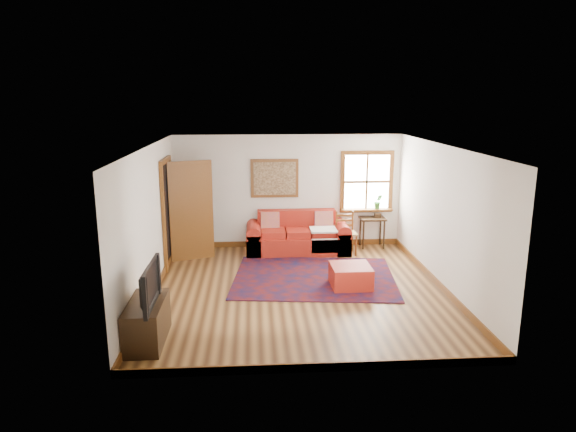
{
  "coord_description": "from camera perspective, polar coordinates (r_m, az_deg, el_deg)",
  "views": [
    {
      "loc": [
        -0.76,
        -8.4,
        3.3
      ],
      "look_at": [
        -0.15,
        0.6,
        1.19
      ],
      "focal_mm": 32.0,
      "sensor_mm": 36.0,
      "label": 1
    }
  ],
  "objects": [
    {
      "name": "window",
      "position": [
        11.56,
        8.89,
        3.1
      ],
      "size": [
        1.18,
        0.2,
        1.38
      ],
      "color": "white",
      "rests_on": "ground"
    },
    {
      "name": "red_ottoman",
      "position": [
        9.2,
        6.97,
        -6.66
      ],
      "size": [
        0.7,
        0.7,
        0.39
      ],
      "primitive_type": "cube",
      "rotation": [
        0.0,
        0.0,
        0.02
      ],
      "color": "#A52115",
      "rests_on": "ground"
    },
    {
      "name": "room_envelope",
      "position": [
        8.61,
        1.26,
        2.11
      ],
      "size": [
        5.04,
        5.54,
        2.52
      ],
      "color": "silver",
      "rests_on": "ground"
    },
    {
      "name": "persian_rug",
      "position": [
        9.64,
        2.92,
        -6.81
      ],
      "size": [
        3.19,
        2.67,
        0.02
      ],
      "primitive_type": "cube",
      "rotation": [
        0.0,
        0.0,
        -0.11
      ],
      "color": "#500D0B",
      "rests_on": "ground"
    },
    {
      "name": "ground",
      "position": [
        9.06,
        1.21,
        -8.22
      ],
      "size": [
        5.5,
        5.5,
        0.0
      ],
      "primitive_type": "plane",
      "color": "#462913",
      "rests_on": "ground"
    },
    {
      "name": "television",
      "position": [
        7.08,
        -15.71,
        -7.41
      ],
      "size": [
        0.13,
        1.01,
        0.58
      ],
      "primitive_type": "imported",
      "rotation": [
        0.0,
        0.0,
        1.57
      ],
      "color": "black",
      "rests_on": "media_cabinet"
    },
    {
      "name": "candle_hurricane",
      "position": [
        7.65,
        -14.58,
        -7.42
      ],
      "size": [
        0.12,
        0.12,
        0.18
      ],
      "color": "silver",
      "rests_on": "media_cabinet"
    },
    {
      "name": "ladder_back_chair",
      "position": [
        11.06,
        6.43,
        -1.69
      ],
      "size": [
        0.44,
        0.42,
        0.9
      ],
      "color": "tan",
      "rests_on": "ground"
    },
    {
      "name": "framed_artwork",
      "position": [
        11.26,
        -1.5,
        4.2
      ],
      "size": [
        1.05,
        0.07,
        0.85
      ],
      "color": "brown",
      "rests_on": "ground"
    },
    {
      "name": "red_leather_sofa",
      "position": [
        11.17,
        1.08,
        -2.49
      ],
      "size": [
        2.21,
        0.91,
        0.87
      ],
      "color": "#A52115",
      "rests_on": "ground"
    },
    {
      "name": "media_cabinet",
      "position": [
        7.42,
        -15.4,
        -11.29
      ],
      "size": [
        0.48,
        1.06,
        0.58
      ],
      "primitive_type": "cube",
      "color": "black",
      "rests_on": "ground"
    },
    {
      "name": "side_table",
      "position": [
        11.57,
        9.36,
        -0.77
      ],
      "size": [
        0.56,
        0.42,
        0.67
      ],
      "color": "black",
      "rests_on": "ground"
    },
    {
      "name": "doorway",
      "position": [
        10.53,
        -11.68,
        0.64
      ],
      "size": [
        0.89,
        1.08,
        2.14
      ],
      "color": "black",
      "rests_on": "ground"
    }
  ]
}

